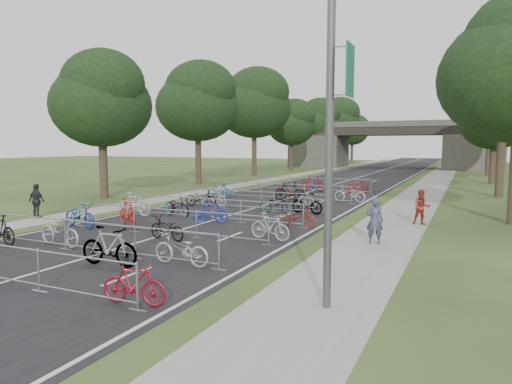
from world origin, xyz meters
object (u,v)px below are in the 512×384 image
pedestrian_a (375,221)px  pedestrian_b (422,208)px  overpass_bridge (391,145)px  lamppost (331,115)px  pedestrian_c (37,201)px

pedestrian_a → pedestrian_b: (1.19, 4.89, -0.06)m
pedestrian_b → pedestrian_a: bearing=-121.4°
overpass_bridge → pedestrian_a: overpass_bridge is taller
pedestrian_b → lamppost: bearing=-111.9°
pedestrian_a → lamppost: bearing=83.8°
pedestrian_a → overpass_bridge: bearing=-90.6°
pedestrian_b → pedestrian_c: 18.43m
lamppost → pedestrian_c: size_ratio=4.79×
lamppost → pedestrian_a: size_ratio=4.81×
pedestrian_b → pedestrian_c: (-17.40, -6.09, 0.06)m
pedestrian_a → pedestrian_c: 16.26m
overpass_bridge → pedestrian_c: (-8.20, -57.07, -2.68)m
overpass_bridge → pedestrian_a: size_ratio=18.14×
overpass_bridge → pedestrian_b: bearing=-79.8°
lamppost → pedestrian_a: (-0.32, 7.12, -3.43)m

